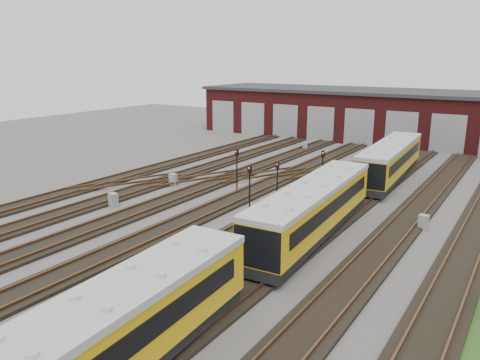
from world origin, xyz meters
The scene contains 13 objects.
ground centered at (0.00, 0.00, 0.00)m, with size 120.00×120.00×0.00m, color #4D4B48.
track_network centered at (-0.17, 0.59, 0.11)m, with size 30.40×70.00×0.33m.
maintenance_shed centered at (-0.01, 39.97, 3.20)m, with size 51.00×12.50×6.35m.
metro_train centered at (6.00, 3.01, 1.83)m, with size 3.36×46.30×2.93m.
signal_mast_0 centered at (-3.24, 8.98, 2.19)m, with size 0.29×0.28×3.41m.
signal_mast_1 centered at (1.03, 7.80, 1.98)m, with size 0.25×0.23×3.11m.
signal_mast_2 centered at (2.28, 13.03, 2.07)m, with size 0.30×0.29×3.22m.
signal_mast_3 centered at (-0.08, 5.80, 2.02)m, with size 0.29×0.28×3.13m.
relay_cabinet_0 centered at (-8.42, 0.81, 0.51)m, with size 0.61×0.51×1.01m, color #949699.
relay_cabinet_1 centered at (-6.19, 27.93, 0.43)m, with size 0.52×0.43×0.87m, color #949699.
relay_cabinet_2 centered at (-8.72, 7.63, 0.49)m, with size 0.59×0.49×0.98m, color #949699.
relay_cabinet_3 centered at (4.52, 28.50, 0.43)m, with size 0.51×0.43×0.86m, color #949699.
relay_cabinet_4 centered at (11.18, 8.07, 0.47)m, with size 0.57×0.47×0.94m, color #949699.
Camera 1 is at (16.46, -21.01, 10.32)m, focal length 35.00 mm.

